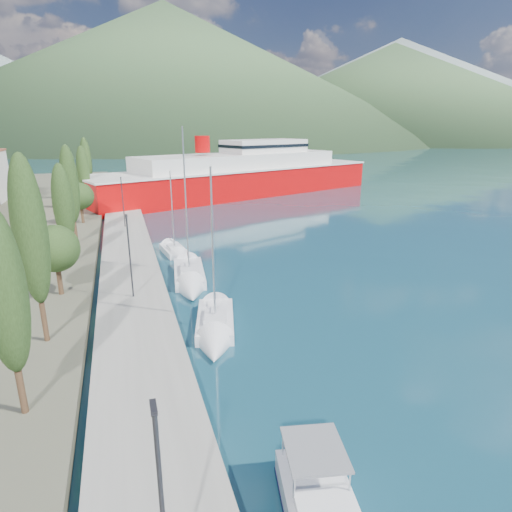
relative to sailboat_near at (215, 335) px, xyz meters
name	(u,v)px	position (x,y,z in m)	size (l,w,h in m)	color
ground	(150,169)	(4.42, 111.37, -0.31)	(1400.00, 1400.00, 0.00)	#164153
quay	(129,260)	(-4.58, 17.37, 0.09)	(5.00, 88.00, 0.80)	gray
hills_far	(219,77)	(143.00, 610.10, 77.08)	(1480.00, 900.00, 180.00)	gray
hills_near	(238,82)	(102.46, 363.87, 48.87)	(1010.00, 520.00, 115.00)	#3C5A35
tree_row	(69,199)	(-9.72, 22.49, 5.52)	(3.47, 60.98, 10.85)	#47301E
lamp_posts	(129,252)	(-4.58, 7.38, 3.77)	(0.15, 46.68, 6.06)	#2D2D33
sailboat_near	(215,335)	(0.00, 0.00, 0.00)	(4.16, 8.31, 11.46)	silver
sailboat_mid	(190,283)	(0.06, 9.61, 0.02)	(3.60, 9.80, 13.78)	silver
sailboat_far	(178,255)	(0.20, 18.23, -0.04)	(2.84, 6.58, 9.36)	silver
ferry	(241,176)	(17.51, 55.73, 3.25)	(59.42, 32.53, 11.69)	#C50507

